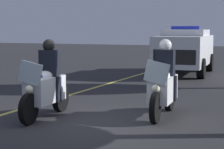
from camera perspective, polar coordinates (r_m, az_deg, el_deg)
The scene contains 5 objects.
ground_plane at distance 8.93m, azimuth -3.07°, elevation -6.52°, with size 80.00×80.00×0.00m, color #28282B.
lane_stripe_center at distance 10.08m, azimuth -14.48°, elevation -5.21°, with size 48.00×0.12×0.01m, color #E0D14C.
police_motorcycle_lead_left at distance 9.52m, azimuth -8.78°, elevation -1.51°, with size 2.14×0.62×1.72m.
police_motorcycle_lead_right at distance 9.59m, azimuth 6.82°, elevation -1.42°, with size 2.14×0.62×1.72m.
police_suv at distance 18.68m, azimuth 9.64°, elevation 3.33°, with size 5.03×2.38×2.05m.
Camera 1 is at (7.80, 3.86, 1.96)m, focal length 68.92 mm.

